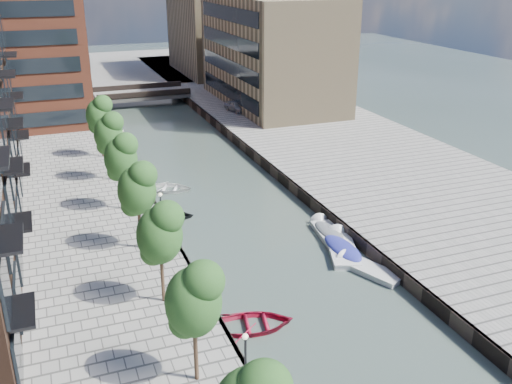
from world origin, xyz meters
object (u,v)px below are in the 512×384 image
tree_5 (108,132)px  car (236,106)px  tree_2 (159,231)px  bridge (141,94)px  tree_3 (137,187)px  sloop_2 (253,328)px  tree_1 (193,298)px  sloop_4 (168,218)px  tree_6 (99,113)px  motorboat_3 (341,248)px  sloop_3 (167,191)px  motorboat_4 (327,232)px  motorboat_2 (364,269)px  tree_4 (120,156)px

tree_5 → car: 27.25m
tree_2 → bridge: bearing=81.1°
tree_3 → sloop_2: bearing=-66.8°
tree_1 → sloop_4: tree_1 is taller
tree_6 → motorboat_3: size_ratio=1.07×
tree_2 → sloop_4: (3.10, 13.14, -5.31)m
sloop_3 → motorboat_4: bearing=-120.5°
tree_1 → tree_5: 28.00m
sloop_4 → sloop_3: bearing=6.9°
motorboat_2 → sloop_2: bearing=-159.6°
bridge → car: size_ratio=3.18×
tree_5 → tree_6: 7.00m
tree_5 → sloop_3: 7.13m
sloop_2 → car: size_ratio=1.13×
tree_1 → motorboat_3: size_ratio=1.07×
bridge → car: (9.87, -13.20, 0.31)m
motorboat_3 → motorboat_2: bearing=-88.8°
tree_1 → car: 51.33m
tree_4 → sloop_2: tree_4 is taller
motorboat_3 → motorboat_4: 2.76m
tree_6 → motorboat_4: tree_6 is taller
bridge → car: car is taller
sloop_3 → motorboat_2: motorboat_2 is taller
tree_6 → car: bearing=34.9°
tree_6 → motorboat_3: bearing=-61.7°
tree_2 → sloop_3: bearing=77.1°
tree_6 → sloop_4: bearing=-78.2°
tree_6 → sloop_4: (3.10, -14.86, -5.31)m
motorboat_3 → motorboat_4: size_ratio=1.18×
tree_2 → tree_5: size_ratio=1.00×
tree_4 → sloop_2: (4.25, -16.91, -5.31)m
sloop_4 → motorboat_3: (10.16, -9.71, 0.21)m
motorboat_2 → motorboat_3: 2.96m
sloop_2 → motorboat_3: (9.01, 6.33, 0.21)m
sloop_2 → sloop_4: bearing=14.7°
bridge → tree_3: 47.92m
tree_1 → tree_3: bearing=90.0°
motorboat_2 → motorboat_4: bearing=87.6°
bridge → tree_6: (-8.50, -26.00, 3.92)m
tree_5 → motorboat_4: 20.74m
tree_1 → tree_3: size_ratio=1.00×
car → tree_2: bearing=-127.1°
tree_4 → sloop_4: tree_4 is taller
tree_1 → motorboat_3: 17.62m
tree_1 → motorboat_2: bearing=29.3°
tree_2 → tree_3: size_ratio=1.00×
bridge → motorboat_3: size_ratio=2.35×
motorboat_4 → car: car is taller
tree_5 → car: bearing=47.1°
motorboat_2 → car: car is taller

